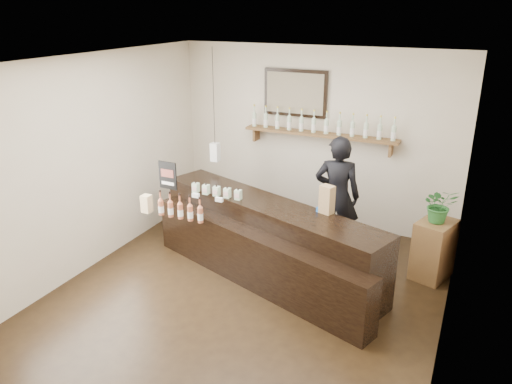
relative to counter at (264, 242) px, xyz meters
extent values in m
plane|color=black|center=(0.03, -0.57, -0.45)|extent=(5.00, 5.00, 0.00)
plane|color=beige|center=(0.03, 1.93, 0.95)|extent=(4.50, 0.00, 4.50)
plane|color=beige|center=(0.03, -3.07, 0.95)|extent=(4.50, 0.00, 4.50)
plane|color=beige|center=(-2.22, -0.57, 0.95)|extent=(0.00, 5.00, 5.00)
plane|color=beige|center=(2.28, -0.57, 0.95)|extent=(0.00, 5.00, 5.00)
plane|color=white|center=(0.03, -0.57, 2.35)|extent=(5.00, 5.00, 0.00)
cube|color=brown|center=(0.13, 1.80, 1.05)|extent=(2.40, 0.25, 0.04)
cube|color=brown|center=(-0.95, 1.83, 0.93)|extent=(0.04, 0.20, 0.20)
cube|color=brown|center=(1.21, 1.83, 0.93)|extent=(0.04, 0.20, 0.20)
cube|color=black|center=(-0.32, 1.90, 1.63)|extent=(1.02, 0.04, 0.72)
cube|color=#4B3E30|center=(-0.32, 1.87, 1.63)|extent=(0.92, 0.01, 0.62)
cube|color=white|center=(-1.27, 1.03, 0.80)|extent=(0.12, 0.12, 0.28)
cylinder|color=black|center=(-1.27, 1.03, 1.65)|extent=(0.01, 0.01, 1.41)
cylinder|color=beige|center=(-0.97, 1.80, 1.17)|extent=(0.07, 0.07, 0.20)
cone|color=beige|center=(-0.97, 1.80, 1.30)|extent=(0.07, 0.07, 0.05)
cylinder|color=beige|center=(-0.97, 1.80, 1.36)|extent=(0.02, 0.02, 0.07)
cylinder|color=gold|center=(-0.97, 1.80, 1.41)|extent=(0.03, 0.03, 0.02)
cylinder|color=white|center=(-0.97, 1.80, 1.15)|extent=(0.07, 0.07, 0.09)
cylinder|color=beige|center=(-0.77, 1.80, 1.17)|extent=(0.07, 0.07, 0.20)
cone|color=beige|center=(-0.77, 1.80, 1.30)|extent=(0.07, 0.07, 0.05)
cylinder|color=beige|center=(-0.77, 1.80, 1.36)|extent=(0.02, 0.02, 0.07)
cylinder|color=gold|center=(-0.77, 1.80, 1.41)|extent=(0.03, 0.03, 0.02)
cylinder|color=white|center=(-0.77, 1.80, 1.15)|extent=(0.07, 0.07, 0.09)
cylinder|color=beige|center=(-0.57, 1.80, 1.17)|extent=(0.07, 0.07, 0.20)
cone|color=beige|center=(-0.57, 1.80, 1.30)|extent=(0.07, 0.07, 0.05)
cylinder|color=beige|center=(-0.57, 1.80, 1.36)|extent=(0.02, 0.02, 0.07)
cylinder|color=gold|center=(-0.57, 1.80, 1.41)|extent=(0.03, 0.03, 0.02)
cylinder|color=white|center=(-0.57, 1.80, 1.15)|extent=(0.07, 0.07, 0.09)
cylinder|color=beige|center=(-0.37, 1.80, 1.17)|extent=(0.07, 0.07, 0.20)
cone|color=beige|center=(-0.37, 1.80, 1.30)|extent=(0.07, 0.07, 0.05)
cylinder|color=beige|center=(-0.37, 1.80, 1.36)|extent=(0.02, 0.02, 0.07)
cylinder|color=gold|center=(-0.37, 1.80, 1.41)|extent=(0.03, 0.03, 0.02)
cylinder|color=white|center=(-0.37, 1.80, 1.15)|extent=(0.07, 0.07, 0.09)
cylinder|color=beige|center=(-0.17, 1.80, 1.17)|extent=(0.07, 0.07, 0.20)
cone|color=beige|center=(-0.17, 1.80, 1.30)|extent=(0.07, 0.07, 0.05)
cylinder|color=beige|center=(-0.17, 1.80, 1.36)|extent=(0.02, 0.02, 0.07)
cylinder|color=gold|center=(-0.17, 1.80, 1.41)|extent=(0.03, 0.03, 0.02)
cylinder|color=white|center=(-0.17, 1.80, 1.15)|extent=(0.07, 0.07, 0.09)
cylinder|color=beige|center=(0.03, 1.80, 1.17)|extent=(0.07, 0.07, 0.20)
cone|color=beige|center=(0.03, 1.80, 1.30)|extent=(0.07, 0.07, 0.05)
cylinder|color=beige|center=(0.03, 1.80, 1.36)|extent=(0.02, 0.02, 0.07)
cylinder|color=gold|center=(0.03, 1.80, 1.41)|extent=(0.03, 0.03, 0.02)
cylinder|color=white|center=(0.03, 1.80, 1.15)|extent=(0.07, 0.07, 0.09)
cylinder|color=beige|center=(0.23, 1.80, 1.17)|extent=(0.07, 0.07, 0.20)
cone|color=beige|center=(0.23, 1.80, 1.30)|extent=(0.07, 0.07, 0.05)
cylinder|color=beige|center=(0.23, 1.80, 1.36)|extent=(0.02, 0.02, 0.07)
cylinder|color=gold|center=(0.23, 1.80, 1.41)|extent=(0.03, 0.03, 0.02)
cylinder|color=white|center=(0.23, 1.80, 1.15)|extent=(0.07, 0.07, 0.09)
cylinder|color=beige|center=(0.43, 1.80, 1.17)|extent=(0.07, 0.07, 0.20)
cone|color=beige|center=(0.43, 1.80, 1.30)|extent=(0.07, 0.07, 0.05)
cylinder|color=beige|center=(0.43, 1.80, 1.36)|extent=(0.02, 0.02, 0.07)
cylinder|color=gold|center=(0.43, 1.80, 1.41)|extent=(0.03, 0.03, 0.02)
cylinder|color=white|center=(0.43, 1.80, 1.15)|extent=(0.07, 0.07, 0.09)
cylinder|color=beige|center=(0.63, 1.80, 1.17)|extent=(0.07, 0.07, 0.20)
cone|color=beige|center=(0.63, 1.80, 1.30)|extent=(0.07, 0.07, 0.05)
cylinder|color=beige|center=(0.63, 1.80, 1.36)|extent=(0.02, 0.02, 0.07)
cylinder|color=gold|center=(0.63, 1.80, 1.41)|extent=(0.03, 0.03, 0.02)
cylinder|color=white|center=(0.63, 1.80, 1.15)|extent=(0.07, 0.07, 0.09)
cylinder|color=beige|center=(0.83, 1.80, 1.17)|extent=(0.07, 0.07, 0.20)
cone|color=beige|center=(0.83, 1.80, 1.30)|extent=(0.07, 0.07, 0.05)
cylinder|color=beige|center=(0.83, 1.80, 1.36)|extent=(0.02, 0.02, 0.07)
cylinder|color=gold|center=(0.83, 1.80, 1.41)|extent=(0.03, 0.03, 0.02)
cylinder|color=white|center=(0.83, 1.80, 1.15)|extent=(0.07, 0.07, 0.09)
cylinder|color=beige|center=(1.03, 1.80, 1.17)|extent=(0.07, 0.07, 0.20)
cone|color=beige|center=(1.03, 1.80, 1.30)|extent=(0.07, 0.07, 0.05)
cylinder|color=beige|center=(1.03, 1.80, 1.36)|extent=(0.02, 0.02, 0.07)
cylinder|color=gold|center=(1.03, 1.80, 1.41)|extent=(0.03, 0.03, 0.02)
cylinder|color=white|center=(1.03, 1.80, 1.15)|extent=(0.07, 0.07, 0.09)
cylinder|color=beige|center=(1.23, 1.80, 1.17)|extent=(0.07, 0.07, 0.20)
cone|color=beige|center=(1.23, 1.80, 1.30)|extent=(0.07, 0.07, 0.05)
cylinder|color=beige|center=(1.23, 1.80, 1.36)|extent=(0.02, 0.02, 0.07)
cylinder|color=gold|center=(1.23, 1.80, 1.41)|extent=(0.03, 0.03, 0.02)
cylinder|color=white|center=(1.23, 1.80, 1.15)|extent=(0.07, 0.07, 0.09)
cube|color=black|center=(0.01, 0.13, 0.03)|extent=(3.43, 1.70, 0.96)
cube|color=black|center=(0.01, -0.33, -0.09)|extent=(3.33, 1.42, 0.73)
cube|color=white|center=(-0.95, -0.10, 0.53)|extent=(0.10, 0.04, 0.05)
cube|color=white|center=(-0.60, -0.10, 0.53)|extent=(0.10, 0.04, 0.05)
cube|color=beige|center=(-1.58, -0.33, 0.34)|extent=(0.12, 0.12, 0.12)
cube|color=beige|center=(-1.58, -0.33, 0.46)|extent=(0.12, 0.12, 0.12)
cube|color=beige|center=(-1.05, 0.08, 0.57)|extent=(0.08, 0.08, 0.13)
cube|color=beige|center=(-1.05, 0.03, 0.57)|extent=(0.07, 0.00, 0.06)
cylinder|color=black|center=(-1.05, 0.08, 0.65)|extent=(0.02, 0.02, 0.03)
cube|color=beige|center=(-0.89, 0.08, 0.57)|extent=(0.08, 0.08, 0.13)
cube|color=beige|center=(-0.89, 0.03, 0.57)|extent=(0.07, 0.00, 0.06)
cylinder|color=black|center=(-0.89, 0.08, 0.65)|extent=(0.02, 0.02, 0.03)
cube|color=beige|center=(-0.73, 0.08, 0.57)|extent=(0.08, 0.08, 0.13)
cube|color=beige|center=(-0.73, 0.03, 0.57)|extent=(0.07, 0.00, 0.06)
cylinder|color=black|center=(-0.73, 0.08, 0.65)|extent=(0.02, 0.02, 0.03)
cube|color=beige|center=(-0.57, 0.08, 0.57)|extent=(0.08, 0.08, 0.13)
cube|color=beige|center=(-0.57, 0.03, 0.57)|extent=(0.07, 0.00, 0.06)
cylinder|color=black|center=(-0.57, 0.08, 0.65)|extent=(0.02, 0.02, 0.03)
cube|color=beige|center=(-0.41, 0.08, 0.57)|extent=(0.08, 0.08, 0.13)
cube|color=beige|center=(-0.41, 0.03, 0.57)|extent=(0.07, 0.00, 0.06)
cylinder|color=black|center=(-0.41, 0.08, 0.65)|extent=(0.02, 0.02, 0.03)
cylinder|color=#B05C3B|center=(-1.35, -0.33, 0.38)|extent=(0.07, 0.07, 0.20)
cone|color=#B05C3B|center=(-1.35, -0.33, 0.50)|extent=(0.07, 0.07, 0.05)
cylinder|color=#B05C3B|center=(-1.35, -0.33, 0.56)|extent=(0.02, 0.02, 0.07)
cylinder|color=black|center=(-1.35, -0.33, 0.61)|extent=(0.03, 0.03, 0.02)
cylinder|color=white|center=(-1.35, -0.33, 0.36)|extent=(0.07, 0.07, 0.09)
cylinder|color=#B05C3B|center=(-1.20, -0.33, 0.38)|extent=(0.07, 0.07, 0.20)
cone|color=#B05C3B|center=(-1.20, -0.33, 0.50)|extent=(0.07, 0.07, 0.05)
cylinder|color=#B05C3B|center=(-1.20, -0.33, 0.56)|extent=(0.02, 0.02, 0.07)
cylinder|color=black|center=(-1.20, -0.33, 0.61)|extent=(0.03, 0.03, 0.02)
cylinder|color=white|center=(-1.20, -0.33, 0.36)|extent=(0.07, 0.07, 0.09)
cylinder|color=#B05C3B|center=(-1.05, -0.33, 0.38)|extent=(0.07, 0.07, 0.20)
cone|color=#B05C3B|center=(-1.05, -0.33, 0.50)|extent=(0.07, 0.07, 0.05)
cylinder|color=#B05C3B|center=(-1.05, -0.33, 0.56)|extent=(0.02, 0.02, 0.07)
cylinder|color=black|center=(-1.05, -0.33, 0.61)|extent=(0.03, 0.03, 0.02)
cylinder|color=white|center=(-1.05, -0.33, 0.36)|extent=(0.07, 0.07, 0.09)
cylinder|color=#B05C3B|center=(-0.90, -0.33, 0.38)|extent=(0.07, 0.07, 0.20)
cone|color=#B05C3B|center=(-0.90, -0.33, 0.50)|extent=(0.07, 0.07, 0.05)
cylinder|color=#B05C3B|center=(-0.90, -0.33, 0.56)|extent=(0.02, 0.02, 0.07)
cylinder|color=black|center=(-0.90, -0.33, 0.61)|extent=(0.03, 0.03, 0.02)
cylinder|color=white|center=(-0.90, -0.33, 0.36)|extent=(0.07, 0.07, 0.09)
cylinder|color=#B05C3B|center=(-0.75, -0.33, 0.38)|extent=(0.07, 0.07, 0.20)
cone|color=#B05C3B|center=(-0.75, -0.33, 0.50)|extent=(0.07, 0.07, 0.05)
cylinder|color=#B05C3B|center=(-0.75, -0.33, 0.56)|extent=(0.02, 0.02, 0.07)
cylinder|color=black|center=(-0.75, -0.33, 0.61)|extent=(0.03, 0.03, 0.02)
cylinder|color=white|center=(-0.75, -0.33, 0.36)|extent=(0.07, 0.07, 0.09)
cube|color=black|center=(-1.47, 0.03, 0.70)|extent=(0.28, 0.02, 0.39)
cube|color=brown|center=(-1.47, 0.02, 0.74)|extent=(0.20, 0.01, 0.11)
cube|color=white|center=(-1.47, 0.02, 0.59)|extent=(0.20, 0.01, 0.04)
cube|color=#987549|center=(0.78, 0.12, 0.68)|extent=(0.19, 0.17, 0.35)
cube|color=black|center=(0.78, 0.06, 0.63)|extent=(0.10, 0.04, 0.07)
cube|color=blue|center=(0.72, 0.11, 0.54)|extent=(0.14, 0.08, 0.06)
cylinder|color=blue|center=(0.72, 0.11, 0.58)|extent=(0.07, 0.05, 0.07)
cube|color=brown|center=(2.03, 0.84, -0.06)|extent=(0.54, 0.63, 0.78)
imported|color=#286529|center=(2.03, 0.84, 0.56)|extent=(0.51, 0.48, 0.46)
imported|color=black|center=(0.68, 0.98, 0.52)|extent=(0.78, 0.58, 1.95)
camera|label=1|loc=(2.36, -5.36, 2.90)|focal=35.00mm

